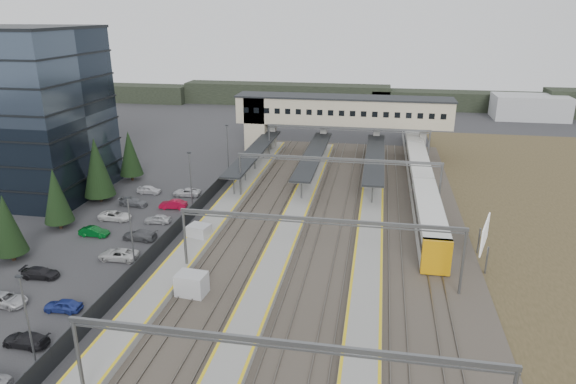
% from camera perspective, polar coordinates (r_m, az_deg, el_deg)
% --- Properties ---
extents(ground, '(220.00, 220.00, 0.00)m').
position_cam_1_polar(ground, '(62.75, -6.83, -5.44)').
color(ground, '#2B2B2D').
rests_on(ground, ground).
extents(office_building, '(24.30, 18.30, 24.30)m').
position_cam_1_polar(office_building, '(86.20, -28.50, 7.75)').
color(office_building, '#313D4D').
rests_on(office_building, ground).
extents(conifer_row, '(4.42, 49.82, 9.50)m').
position_cam_1_polar(conifer_row, '(67.43, -26.21, -1.16)').
color(conifer_row, black).
rests_on(conifer_row, ground).
extents(car_park, '(10.51, 44.69, 1.27)m').
position_cam_1_polar(car_park, '(63.15, -19.78, -5.77)').
color(car_park, '#940001').
rests_on(car_park, ground).
extents(lampposts, '(0.50, 53.25, 8.07)m').
position_cam_1_polar(lampposts, '(64.85, -13.45, -0.86)').
color(lampposts, slate).
rests_on(lampposts, ground).
extents(fence, '(0.08, 90.00, 2.00)m').
position_cam_1_polar(fence, '(68.71, -10.87, -2.48)').
color(fence, '#26282B').
rests_on(fence, ground).
extents(relay_cabin_near, '(3.03, 2.35, 2.37)m').
position_cam_1_polar(relay_cabin_near, '(51.50, -10.65, -10.10)').
color(relay_cabin_near, '#A7A8AC').
rests_on(relay_cabin_near, ground).
extents(relay_cabin_far, '(2.81, 2.50, 2.23)m').
position_cam_1_polar(relay_cabin_far, '(62.48, -9.83, -4.59)').
color(relay_cabin_far, '#A7A8AC').
rests_on(relay_cabin_far, ground).
extents(rail_corridor, '(34.00, 90.00, 0.92)m').
position_cam_1_polar(rail_corridor, '(65.23, 2.33, -4.03)').
color(rail_corridor, '#3D362E').
rests_on(rail_corridor, ground).
extents(canopies, '(23.10, 30.00, 3.28)m').
position_cam_1_polar(canopies, '(84.92, 2.86, 4.21)').
color(canopies, black).
rests_on(canopies, ground).
extents(footbridge, '(40.40, 6.40, 11.20)m').
position_cam_1_polar(footbridge, '(98.47, 4.46, 8.72)').
color(footbridge, '#C4B69B').
rests_on(footbridge, ground).
extents(gantries, '(28.40, 62.28, 7.17)m').
position_cam_1_polar(gantries, '(61.00, 4.62, -0.02)').
color(gantries, slate).
rests_on(gantries, ground).
extents(train, '(3.05, 63.83, 3.84)m').
position_cam_1_polar(train, '(84.92, 14.29, 2.40)').
color(train, silver).
rests_on(train, ground).
extents(billboard, '(1.84, 5.69, 4.99)m').
position_cam_1_polar(billboard, '(59.62, 21.01, -4.55)').
color(billboard, slate).
rests_on(billboard, ground).
extents(treeline_far, '(170.00, 19.00, 7.00)m').
position_cam_1_polar(treeline_far, '(148.53, 12.76, 10.03)').
color(treeline_far, black).
rests_on(treeline_far, ground).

